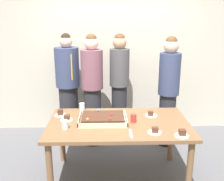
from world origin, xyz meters
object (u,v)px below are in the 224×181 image
(plated_slice_far_left, at_px, (182,134))
(drink_cup_middle, at_px, (82,107))
(drink_cup_nearest, at_px, (65,125))
(person_far_right_suit, at_px, (92,89))
(party_table, at_px, (119,129))
(drink_cup_far_end, at_px, (133,118))
(cake_server_utensil, at_px, (131,134))
(person_serving_front, at_px, (68,86))
(person_green_shirt_behind, at_px, (169,90))
(plated_slice_near_right, at_px, (67,119))
(plated_slice_center_front, at_px, (155,131))
(plated_slice_near_left, at_px, (151,115))
(sheet_cake, at_px, (103,118))
(person_striped_tie_right, at_px, (119,85))
(plated_slice_far_right, at_px, (60,114))

(plated_slice_far_left, height_order, drink_cup_middle, drink_cup_middle)
(drink_cup_nearest, distance_m, person_far_right_suit, 1.13)
(party_table, bearing_deg, drink_cup_far_end, 1.32)
(cake_server_utensil, height_order, person_serving_front, person_serving_front)
(drink_cup_nearest, distance_m, person_green_shirt_behind, 1.75)
(person_green_shirt_behind, bearing_deg, person_far_right_suit, -43.18)
(plated_slice_near_right, height_order, drink_cup_middle, drink_cup_middle)
(plated_slice_far_left, xyz_separation_m, plated_slice_center_front, (-0.27, 0.08, -0.00))
(plated_slice_near_left, xyz_separation_m, person_green_shirt_behind, (0.38, 0.68, 0.13))
(plated_slice_far_left, relative_size, drink_cup_middle, 1.50)
(sheet_cake, bearing_deg, drink_cup_nearest, -153.36)
(plated_slice_far_left, xyz_separation_m, person_green_shirt_behind, (0.15, 1.26, 0.12))
(plated_slice_far_left, distance_m, plated_slice_center_front, 0.28)
(plated_slice_near_left, distance_m, person_striped_tie_right, 1.02)
(cake_server_utensil, bearing_deg, person_green_shirt_behind, 60.49)
(person_serving_front, bearing_deg, person_far_right_suit, 33.41)
(plated_slice_far_right, distance_m, person_striped_tie_right, 1.21)
(drink_cup_nearest, bearing_deg, person_striped_tie_right, 62.72)
(plated_slice_near_left, xyz_separation_m, plated_slice_far_left, (0.23, -0.58, 0.00))
(sheet_cake, bearing_deg, person_far_right_suit, 100.68)
(plated_slice_near_right, bearing_deg, plated_slice_near_left, 6.18)
(person_green_shirt_behind, bearing_deg, plated_slice_center_front, 30.14)
(plated_slice_near_right, distance_m, person_striped_tie_right, 1.27)
(party_table, bearing_deg, drink_cup_nearest, -164.35)
(party_table, distance_m, plated_slice_near_left, 0.47)
(drink_cup_nearest, xyz_separation_m, person_serving_front, (-0.15, 1.33, 0.08))
(drink_cup_far_end, bearing_deg, cake_server_utensil, -100.52)
(drink_cup_nearest, relative_size, drink_cup_middle, 1.00)
(plated_slice_far_right, height_order, drink_cup_far_end, drink_cup_far_end)
(drink_cup_middle, xyz_separation_m, cake_server_utensil, (0.58, -0.74, -0.05))
(plated_slice_far_left, relative_size, plated_slice_center_front, 1.00)
(sheet_cake, distance_m, plated_slice_far_left, 0.94)
(plated_slice_near_right, distance_m, person_far_right_suit, 0.90)
(plated_slice_far_left, xyz_separation_m, cake_server_utensil, (-0.53, 0.06, -0.02))
(drink_cup_middle, bearing_deg, person_green_shirt_behind, 19.98)
(cake_server_utensil, bearing_deg, plated_slice_far_right, 146.39)
(person_green_shirt_behind, bearing_deg, cake_server_utensil, 20.15)
(plated_slice_near_right, relative_size, person_green_shirt_behind, 0.09)
(drink_cup_middle, relative_size, drink_cup_far_end, 1.00)
(sheet_cake, xyz_separation_m, plated_slice_far_left, (0.83, -0.43, -0.01))
(plated_slice_far_left, distance_m, drink_cup_nearest, 1.27)
(drink_cup_middle, xyz_separation_m, person_serving_front, (-0.28, 0.74, 0.08))
(plated_slice_near_right, xyz_separation_m, person_green_shirt_behind, (1.42, 0.80, 0.13))
(plated_slice_near_right, xyz_separation_m, person_striped_tie_right, (0.69, 1.06, 0.14))
(plated_slice_far_left, height_order, person_serving_front, person_serving_front)
(plated_slice_near_left, bearing_deg, party_table, -155.53)
(plated_slice_near_left, height_order, person_far_right_suit, person_far_right_suit)
(plated_slice_near_left, bearing_deg, drink_cup_nearest, -160.63)
(person_serving_front, relative_size, person_far_right_suit, 1.00)
(drink_cup_far_end, xyz_separation_m, person_far_right_suit, (-0.53, 0.93, 0.10))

